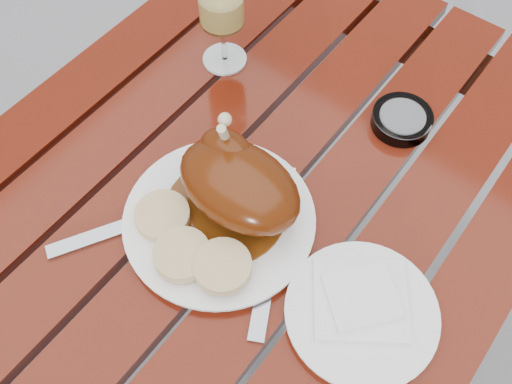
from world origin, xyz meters
TOP-DOWN VIEW (x-y plane):
  - ground at (0.00, 0.00)m, footprint 60.00×60.00m
  - table at (0.00, 0.00)m, footprint 0.80×1.20m
  - dinner_plate at (0.01, -0.02)m, footprint 0.35×0.35m
  - roast_duck at (0.01, 0.01)m, footprint 0.19×0.18m
  - bread_dumplings at (0.01, -0.09)m, footprint 0.20×0.11m
  - wine_glass at (-0.19, 0.23)m, footprint 0.10×0.10m
  - side_plate at (0.25, -0.02)m, footprint 0.23×0.23m
  - napkin at (0.24, -0.01)m, footprint 0.16×0.16m
  - ashtray at (0.13, 0.29)m, footprint 0.12×0.12m
  - fork at (-0.11, -0.13)m, footprint 0.11×0.16m
  - knife at (0.10, -0.03)m, footprint 0.13×0.22m

SIDE VIEW (x-z plane):
  - ground at x=0.00m, z-range 0.00..0.00m
  - table at x=0.00m, z-range 0.00..0.75m
  - fork at x=-0.11m, z-range 0.75..0.76m
  - knife at x=0.10m, z-range 0.75..0.76m
  - side_plate at x=0.25m, z-range 0.75..0.77m
  - dinner_plate at x=0.01m, z-range 0.75..0.77m
  - ashtray at x=0.13m, z-range 0.75..0.77m
  - napkin at x=0.24m, z-range 0.77..0.78m
  - bread_dumplings at x=0.01m, z-range 0.77..0.79m
  - roast_duck at x=0.01m, z-range 0.75..0.89m
  - wine_glass at x=-0.19m, z-range 0.75..0.93m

